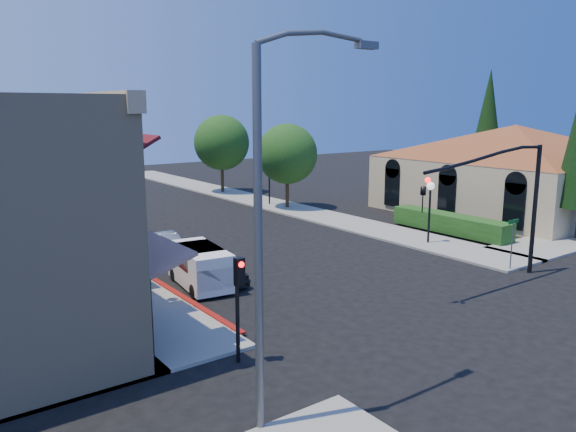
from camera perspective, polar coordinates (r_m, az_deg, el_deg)
ground at (r=21.77m, az=15.76°, el=-10.06°), size 120.00×120.00×0.00m
sidewalk_left at (r=40.75m, az=-24.93°, el=-0.80°), size 3.50×50.00×0.12m
sidewalk_right at (r=47.20m, az=-3.70°, el=1.70°), size 3.50×50.00×0.12m
curb_red_strip at (r=23.64m, az=-11.01°, el=-8.14°), size 0.25×10.00×0.06m
mission_building at (r=45.21m, az=21.90°, el=5.24°), size 30.12×30.12×6.40m
hedge at (r=35.96m, az=16.08°, el=-1.75°), size 1.40×8.00×1.10m
conifer_far at (r=53.64m, az=19.64°, el=8.97°), size 3.20×3.20×11.00m
street_tree_a at (r=42.62m, az=-0.07°, el=6.32°), size 4.56×4.56×6.48m
street_tree_b at (r=51.00m, az=-6.76°, el=7.41°), size 4.94×4.94×7.02m
signal_mast_arm at (r=26.29m, az=21.59°, el=2.40°), size 8.01×0.39×6.00m
secondary_signal at (r=16.88m, az=-5.04°, el=-7.52°), size 0.28×0.42×3.32m
cobra_streetlight at (r=12.75m, az=-1.74°, el=0.15°), size 3.60×0.25×9.31m
street_name_sign at (r=28.45m, az=21.84°, el=-1.91°), size 0.80×0.06×2.50m
lamppost_left_near at (r=22.30m, az=-14.99°, el=-2.16°), size 0.44×0.44×3.57m
lamppost_left_far at (r=35.53m, az=-23.26°, el=2.12°), size 0.44×0.44×3.57m
lamppost_right_near at (r=32.38m, az=14.24°, el=1.90°), size 0.44×0.44×3.57m
lamppost_right_far at (r=44.22m, az=-1.92°, el=4.59°), size 0.44×0.44×3.57m
white_van at (r=24.56m, az=-8.89°, el=-4.88°), size 2.19×4.11×1.74m
parked_car_a at (r=25.06m, az=-7.54°, el=-5.37°), size 1.91×3.93×1.29m
parked_car_b at (r=29.54m, az=-12.35°, el=-3.02°), size 1.64×3.98×1.28m
parked_car_c at (r=34.69m, az=-18.59°, el=-1.33°), size 1.86×4.24×1.21m
parked_car_d at (r=45.34m, az=-22.33°, el=1.11°), size 2.10×3.97×1.06m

